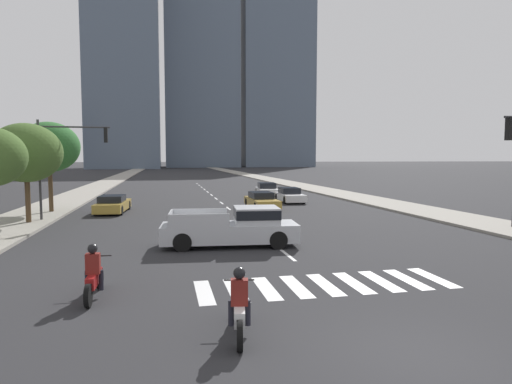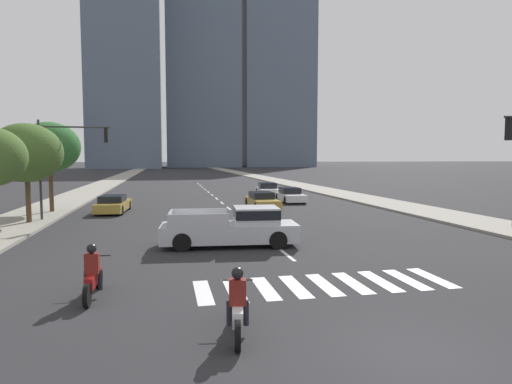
{
  "view_description": "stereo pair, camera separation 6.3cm",
  "coord_description": "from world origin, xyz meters",
  "px_view_note": "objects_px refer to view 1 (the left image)",
  "views": [
    {
      "loc": [
        -4.63,
        -7.1,
        3.77
      ],
      "look_at": [
        0.0,
        14.89,
        2.0
      ],
      "focal_mm": 30.49,
      "sensor_mm": 36.0,
      "label": 1
    },
    {
      "loc": [
        -4.57,
        -7.11,
        3.77
      ],
      "look_at": [
        0.0,
        14.89,
        2.0
      ],
      "focal_mm": 30.49,
      "sensor_mm": 36.0,
      "label": 2
    }
  ],
  "objects_px": {
    "pickup_truck": "(236,227)",
    "street_tree_third": "(49,147)",
    "sedan_gold_0": "(262,201)",
    "sedan_white_3": "(290,195)",
    "motorcycle_lead": "(239,308)",
    "traffic_signal_far": "(66,152)",
    "motorcycle_trailing": "(94,276)",
    "street_tree_second": "(26,153)",
    "sedan_white_1": "(267,190)",
    "sedan_gold_2": "(113,204)"
  },
  "relations": [
    {
      "from": "pickup_truck",
      "to": "traffic_signal_far",
      "type": "height_order",
      "value": "traffic_signal_far"
    },
    {
      "from": "street_tree_third",
      "to": "sedan_gold_0",
      "type": "bearing_deg",
      "value": 0.04
    },
    {
      "from": "pickup_truck",
      "to": "sedan_white_1",
      "type": "relative_size",
      "value": 1.23
    },
    {
      "from": "motorcycle_trailing",
      "to": "street_tree_third",
      "type": "bearing_deg",
      "value": 18.27
    },
    {
      "from": "sedan_gold_0",
      "to": "traffic_signal_far",
      "type": "distance_m",
      "value": 13.83
    },
    {
      "from": "pickup_truck",
      "to": "street_tree_second",
      "type": "height_order",
      "value": "street_tree_second"
    },
    {
      "from": "sedan_gold_2",
      "to": "street_tree_third",
      "type": "relative_size",
      "value": 0.8
    },
    {
      "from": "sedan_gold_0",
      "to": "sedan_gold_2",
      "type": "height_order",
      "value": "sedan_gold_0"
    },
    {
      "from": "motorcycle_lead",
      "to": "street_tree_third",
      "type": "relative_size",
      "value": 0.36
    },
    {
      "from": "motorcycle_lead",
      "to": "pickup_truck",
      "type": "bearing_deg",
      "value": 0.29
    },
    {
      "from": "sedan_white_1",
      "to": "traffic_signal_far",
      "type": "height_order",
      "value": "traffic_signal_far"
    },
    {
      "from": "sedan_white_1",
      "to": "traffic_signal_far",
      "type": "relative_size",
      "value": 0.82
    },
    {
      "from": "motorcycle_trailing",
      "to": "sedan_gold_0",
      "type": "bearing_deg",
      "value": -22.9
    },
    {
      "from": "traffic_signal_far",
      "to": "motorcycle_trailing",
      "type": "bearing_deg",
      "value": -76.17
    },
    {
      "from": "motorcycle_trailing",
      "to": "street_tree_second",
      "type": "distance_m",
      "value": 15.73
    },
    {
      "from": "sedan_white_3",
      "to": "traffic_signal_far",
      "type": "height_order",
      "value": "traffic_signal_far"
    },
    {
      "from": "street_tree_third",
      "to": "sedan_gold_2",
      "type": "bearing_deg",
      "value": -3.53
    },
    {
      "from": "motorcycle_trailing",
      "to": "sedan_white_3",
      "type": "xyz_separation_m",
      "value": [
        12.36,
        23.46,
        -0.01
      ]
    },
    {
      "from": "sedan_white_1",
      "to": "sedan_white_3",
      "type": "relative_size",
      "value": 1.08
    },
    {
      "from": "sedan_gold_0",
      "to": "street_tree_third",
      "type": "bearing_deg",
      "value": -90.72
    },
    {
      "from": "motorcycle_trailing",
      "to": "sedan_gold_0",
      "type": "height_order",
      "value": "motorcycle_trailing"
    },
    {
      "from": "motorcycle_lead",
      "to": "sedan_gold_0",
      "type": "distance_m",
      "value": 23.24
    },
    {
      "from": "motorcycle_trailing",
      "to": "street_tree_third",
      "type": "relative_size",
      "value": 0.37
    },
    {
      "from": "motorcycle_lead",
      "to": "traffic_signal_far",
      "type": "xyz_separation_m",
      "value": [
        -7.19,
        18.53,
        3.55
      ]
    },
    {
      "from": "sedan_gold_0",
      "to": "sedan_white_1",
      "type": "height_order",
      "value": "sedan_white_1"
    },
    {
      "from": "pickup_truck",
      "to": "street_tree_third",
      "type": "height_order",
      "value": "street_tree_third"
    },
    {
      "from": "pickup_truck",
      "to": "street_tree_third",
      "type": "xyz_separation_m",
      "value": [
        -10.52,
        13.28,
        3.67
      ]
    },
    {
      "from": "motorcycle_lead",
      "to": "sedan_gold_2",
      "type": "bearing_deg",
      "value": 21.98
    },
    {
      "from": "sedan_gold_0",
      "to": "sedan_white_3",
      "type": "distance_m",
      "value": 5.35
    },
    {
      "from": "sedan_gold_0",
      "to": "sedan_white_3",
      "type": "height_order",
      "value": "sedan_white_3"
    },
    {
      "from": "traffic_signal_far",
      "to": "sedan_white_3",
      "type": "bearing_deg",
      "value": 26.87
    },
    {
      "from": "motorcycle_lead",
      "to": "street_tree_second",
      "type": "height_order",
      "value": "street_tree_second"
    },
    {
      "from": "pickup_truck",
      "to": "motorcycle_lead",
      "type": "bearing_deg",
      "value": -93.84
    },
    {
      "from": "pickup_truck",
      "to": "street_tree_third",
      "type": "distance_m",
      "value": 17.33
    },
    {
      "from": "sedan_white_3",
      "to": "traffic_signal_far",
      "type": "bearing_deg",
      "value": -61.61
    },
    {
      "from": "sedan_gold_0",
      "to": "sedan_white_3",
      "type": "bearing_deg",
      "value": 139.86
    },
    {
      "from": "sedan_gold_2",
      "to": "street_tree_third",
      "type": "xyz_separation_m",
      "value": [
        -4.01,
        0.25,
        3.93
      ]
    },
    {
      "from": "sedan_white_3",
      "to": "street_tree_third",
      "type": "xyz_separation_m",
      "value": [
        -18.0,
        -4.14,
        3.92
      ]
    },
    {
      "from": "sedan_white_1",
      "to": "sedan_gold_2",
      "type": "relative_size",
      "value": 1.0
    },
    {
      "from": "sedan_gold_0",
      "to": "pickup_truck",
      "type": "bearing_deg",
      "value": -17.87
    },
    {
      "from": "sedan_white_1",
      "to": "sedan_white_3",
      "type": "bearing_deg",
      "value": 9.74
    },
    {
      "from": "motorcycle_trailing",
      "to": "sedan_white_3",
      "type": "distance_m",
      "value": 26.52
    },
    {
      "from": "sedan_white_1",
      "to": "sedan_white_3",
      "type": "height_order",
      "value": "sedan_white_1"
    },
    {
      "from": "motorcycle_lead",
      "to": "traffic_signal_far",
      "type": "distance_m",
      "value": 20.19
    },
    {
      "from": "pickup_truck",
      "to": "street_tree_third",
      "type": "relative_size",
      "value": 0.98
    },
    {
      "from": "sedan_gold_0",
      "to": "sedan_gold_2",
      "type": "xyz_separation_m",
      "value": [
        -10.6,
        -0.26,
        -0.01
      ]
    },
    {
      "from": "pickup_truck",
      "to": "sedan_gold_2",
      "type": "distance_m",
      "value": 14.57
    },
    {
      "from": "pickup_truck",
      "to": "traffic_signal_far",
      "type": "bearing_deg",
      "value": 138.14
    },
    {
      "from": "motorcycle_trailing",
      "to": "traffic_signal_far",
      "type": "height_order",
      "value": "traffic_signal_far"
    },
    {
      "from": "pickup_truck",
      "to": "sedan_white_3",
      "type": "bearing_deg",
      "value": 71.84
    }
  ]
}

